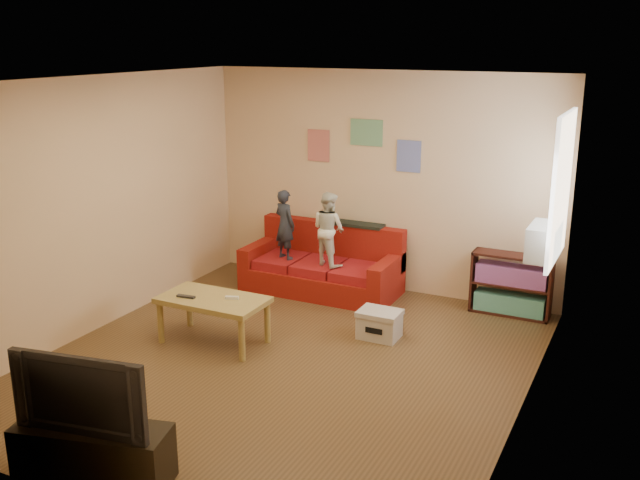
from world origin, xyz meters
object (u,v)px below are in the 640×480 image
at_px(sofa, 323,268).
at_px(file_box, 379,324).
at_px(bookshelf, 511,288).
at_px(coffee_table, 213,304).
at_px(television, 87,389).
at_px(tv_stand, 93,453).
at_px(child_b, 329,229).
at_px(child_a, 285,224).

distance_m(sofa, file_box, 1.60).
bearing_deg(bookshelf, coffee_table, -140.35).
bearing_deg(television, tv_stand, 0.00).
xyz_separation_m(file_box, television, (-0.91, -3.25, 0.56)).
xyz_separation_m(child_b, file_box, (1.03, -0.90, -0.70)).
bearing_deg(television, coffee_table, 94.09).
height_order(sofa, television, television).
bearing_deg(tv_stand, sofa, 79.37).
xyz_separation_m(coffee_table, file_box, (1.50, 0.87, -0.27)).
bearing_deg(child_b, sofa, -25.85).
xyz_separation_m(coffee_table, bookshelf, (2.59, 2.15, -0.11)).
bearing_deg(tv_stand, child_b, 77.47).
distance_m(sofa, tv_stand, 4.32).
relative_size(bookshelf, file_box, 2.04).
bearing_deg(sofa, child_a, -159.89).
distance_m(coffee_table, bookshelf, 3.37).
relative_size(coffee_table, file_box, 2.51).
bearing_deg(bookshelf, child_a, -172.16).
height_order(child_b, television, child_b).
height_order(child_b, tv_stand, child_b).
bearing_deg(sofa, child_b, -48.20).
distance_m(sofa, coffee_table, 1.97).
bearing_deg(tv_stand, file_box, 60.16).
height_order(child_a, file_box, child_a).
distance_m(bookshelf, file_box, 1.69).
height_order(file_box, tv_stand, tv_stand).
bearing_deg(bookshelf, tv_stand, -113.91).
xyz_separation_m(coffee_table, television, (0.59, -2.38, 0.29)).
bearing_deg(child_a, bookshelf, -150.80).
distance_m(child_b, coffee_table, 1.88).
height_order(file_box, television, television).
distance_m(child_a, file_box, 1.99).
bearing_deg(child_a, child_b, -158.64).
bearing_deg(tv_stand, bookshelf, 51.91).
bearing_deg(coffee_table, bookshelf, 39.65).
height_order(child_a, child_b, child_b).
height_order(child_a, television, child_a).
xyz_separation_m(child_a, tv_stand, (0.72, -4.15, -0.63)).
relative_size(child_b, file_box, 2.06).
bearing_deg(file_box, child_a, 150.97).
bearing_deg(sofa, bookshelf, 5.27).
bearing_deg(television, sofa, 83.73).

